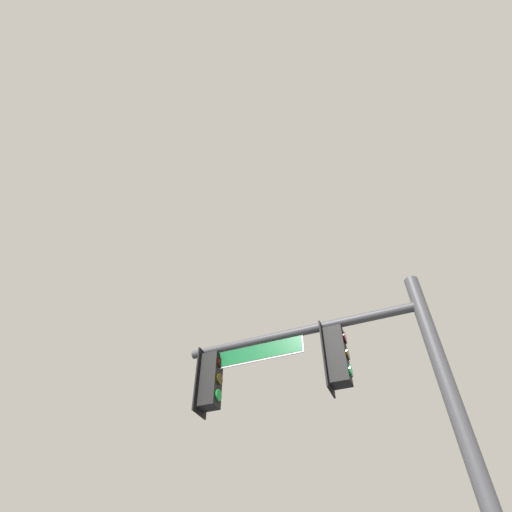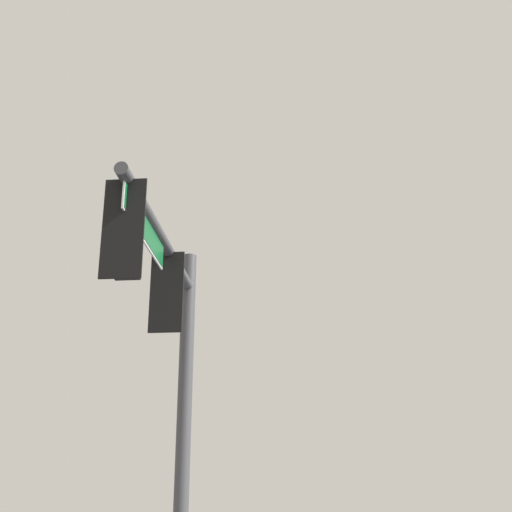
# 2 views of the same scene
# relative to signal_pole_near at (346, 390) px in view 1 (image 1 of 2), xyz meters

# --- Properties ---
(signal_pole_near) EXTENTS (4.75, 0.78, 6.13)m
(signal_pole_near) POSITION_rel_signal_pole_near_xyz_m (0.00, 0.00, 0.00)
(signal_pole_near) COLOR #47474C
(signal_pole_near) RESTS_ON ground_plane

